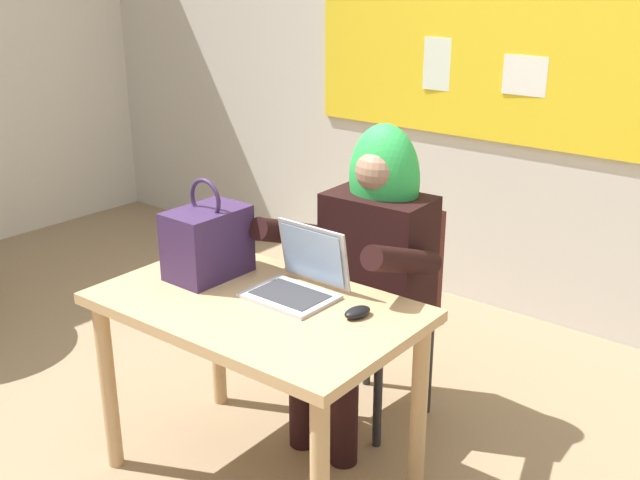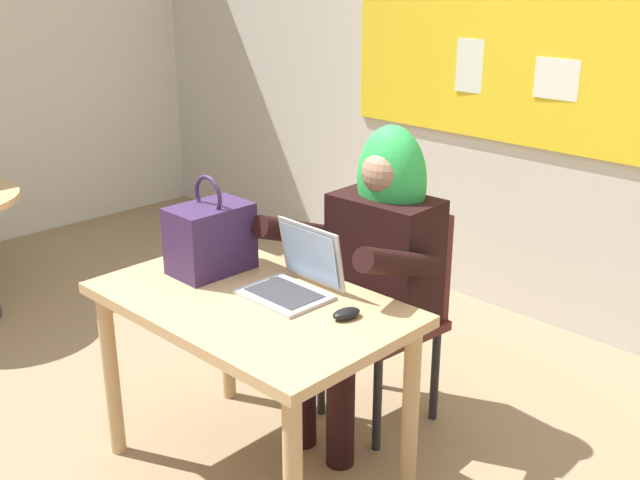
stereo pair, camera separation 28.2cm
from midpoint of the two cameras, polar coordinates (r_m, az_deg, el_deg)
The scene contains 7 objects.
wall_back_bulletin at distance 4.11m, azimuth 18.55°, elevation 12.72°, with size 6.49×2.17×2.77m.
desk_main at distance 2.74m, azimuth -2.20°, elevation -6.52°, with size 1.15×0.72×0.73m.
chair_at_desk at distance 3.22m, azimuth 8.01°, elevation -4.64°, with size 0.45×0.45×0.91m.
person_costumed at distance 3.03m, azimuth 6.70°, elevation -1.38°, with size 0.61×0.62×1.26m.
laptop at distance 2.72m, azimuth 1.07°, elevation -2.97°, with size 0.30×0.27×0.24m.
computer_mouse at distance 2.55m, azimuth 5.16°, elevation -5.56°, with size 0.06×0.10×0.03m, color black.
handbag at distance 2.89m, azimuth -5.43°, elevation 0.13°, with size 0.20×0.30×0.38m.
Camera 2 is at (1.97, -1.40, 1.85)m, focal length 42.94 mm.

